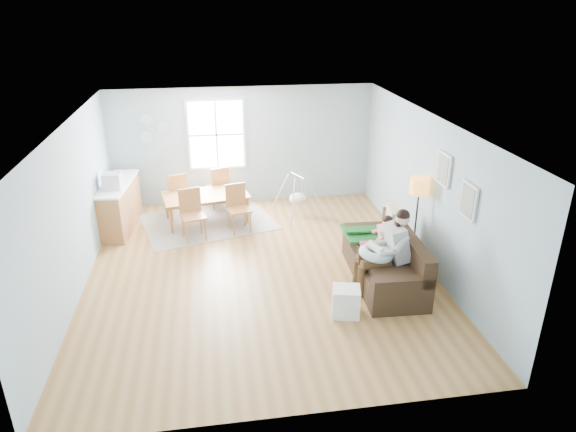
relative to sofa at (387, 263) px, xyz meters
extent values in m
cube|color=olive|center=(-2.12, 0.64, -0.36)|extent=(8.40, 9.40, 0.08)
cube|color=white|center=(-2.12, 0.64, 2.68)|extent=(8.40, 9.40, 0.60)
cube|color=#91ABBE|center=(-2.12, 5.30, 1.03)|extent=(8.40, 0.08, 3.90)
cube|color=#91ABBE|center=(-2.12, -4.02, 1.03)|extent=(8.40, 0.08, 3.90)
cube|color=#91ABBE|center=(2.04, 0.64, 1.03)|extent=(0.08, 9.40, 3.90)
cube|color=silver|center=(-2.72, 4.11, 1.33)|extent=(1.32, 0.06, 1.62)
cube|color=white|center=(-2.72, 4.08, 1.33)|extent=(1.20, 0.02, 1.50)
cube|color=silver|center=(-2.72, 4.07, 1.33)|extent=(1.20, 0.03, 0.04)
cube|color=silver|center=(-2.72, 4.07, 1.33)|extent=(0.04, 0.03, 1.50)
cube|color=silver|center=(0.85, -0.86, 1.43)|extent=(0.04, 0.44, 0.54)
cube|color=slate|center=(0.82, -0.86, 1.43)|extent=(0.01, 0.36, 0.46)
cube|color=silver|center=(0.85, 0.04, 1.63)|extent=(0.04, 0.44, 0.54)
cube|color=slate|center=(0.82, 0.04, 1.63)|extent=(0.01, 0.36, 0.46)
cylinder|color=#8D9CA9|center=(-4.22, 4.11, 1.73)|extent=(0.24, 0.02, 0.24)
cylinder|color=#8D9CA9|center=(-3.87, 4.11, 1.53)|extent=(0.26, 0.02, 0.26)
cylinder|color=#8D9CA9|center=(-4.27, 4.11, 1.33)|extent=(0.28, 0.02, 0.28)
cube|color=black|center=(-0.06, 0.00, -0.10)|extent=(1.05, 2.26, 0.44)
cube|color=black|center=(0.31, -0.01, 0.35)|extent=(0.31, 2.23, 0.46)
cube|color=black|center=(-0.11, -1.00, 0.21)|extent=(0.96, 0.25, 0.17)
cube|color=black|center=(-0.02, 1.01, 0.21)|extent=(0.96, 0.25, 0.17)
cube|color=#135519|center=(-0.05, 0.74, 0.25)|extent=(1.04, 0.85, 0.04)
cube|color=beige|center=(0.26, 0.57, 0.50)|extent=(0.23, 0.56, 0.54)
cube|color=gray|center=(0.01, -0.31, 0.55)|extent=(0.38, 0.47, 0.62)
sphere|color=#E5AD8C|center=(0.08, -0.30, 0.96)|extent=(0.23, 0.23, 0.23)
sphere|color=black|center=(0.08, -0.30, 1.01)|extent=(0.22, 0.22, 0.22)
cylinder|color=#3E2916|center=(-0.36, -0.44, 0.25)|extent=(0.49, 0.18, 0.17)
cylinder|color=#3E2916|center=(-0.37, -0.21, 0.25)|extent=(0.49, 0.18, 0.17)
cylinder|color=#3E2916|center=(-0.59, -0.44, -0.04)|extent=(0.14, 0.14, 0.55)
cylinder|color=#3E2916|center=(-0.59, -0.21, -0.04)|extent=(0.14, 0.14, 0.55)
cube|color=black|center=(-0.67, -0.45, -0.28)|extent=(0.25, 0.11, 0.08)
cube|color=black|center=(-0.68, -0.22, -0.28)|extent=(0.25, 0.11, 0.08)
torus|color=#C5E2F6|center=(-0.32, -0.30, 0.38)|extent=(0.63, 0.62, 0.23)
cylinder|color=silver|center=(-0.32, -0.30, 0.45)|extent=(0.23, 0.33, 0.13)
sphere|color=#E5AD8C|center=(-0.36, -0.14, 0.48)|extent=(0.11, 0.11, 0.11)
cube|color=silver|center=(0.00, 0.21, 0.42)|extent=(0.25, 0.28, 0.38)
sphere|color=#E5AD8C|center=(0.03, 0.21, 0.68)|extent=(0.18, 0.18, 0.18)
sphere|color=black|center=(0.03, 0.21, 0.71)|extent=(0.17, 0.17, 0.17)
cylinder|color=#F03A86|center=(-0.26, 0.15, 0.25)|extent=(0.32, 0.11, 0.09)
cylinder|color=#F03A86|center=(-0.25, 0.30, 0.25)|extent=(0.32, 0.11, 0.09)
cylinder|color=#F03A86|center=(-0.40, 0.16, 0.08)|extent=(0.08, 0.08, 0.31)
cylinder|color=#F03A86|center=(-0.40, 0.30, 0.08)|extent=(0.08, 0.08, 0.31)
cylinder|color=black|center=(0.68, 0.53, -0.30)|extent=(0.29, 0.29, 0.03)
cylinder|color=black|center=(0.68, 0.53, 0.41)|extent=(0.03, 0.03, 1.45)
cylinder|color=orange|center=(0.68, 0.53, 1.19)|extent=(0.33, 0.33, 0.29)
cube|color=white|center=(-0.96, -0.92, -0.09)|extent=(0.48, 0.45, 0.46)
cube|color=black|center=(-1.14, -0.88, -0.09)|extent=(0.10, 0.31, 0.37)
cube|color=gray|center=(-3.03, 2.99, -0.31)|extent=(3.12, 2.67, 0.01)
imported|color=olive|center=(-3.03, 2.99, 0.00)|extent=(1.93, 1.29, 0.63)
cube|color=brown|center=(-3.30, 2.14, 0.18)|extent=(0.57, 0.57, 0.04)
cube|color=brown|center=(-3.35, 2.35, 0.46)|extent=(0.44, 0.15, 0.51)
cylinder|color=brown|center=(-3.43, 1.91, -0.07)|extent=(0.04, 0.04, 0.50)
cylinder|color=brown|center=(-3.07, 2.01, -0.07)|extent=(0.04, 0.04, 0.50)
cylinder|color=brown|center=(-3.53, 2.28, -0.07)|extent=(0.04, 0.04, 0.50)
cylinder|color=brown|center=(-3.16, 2.37, -0.07)|extent=(0.04, 0.04, 0.50)
cube|color=brown|center=(-2.37, 2.40, 0.16)|extent=(0.54, 0.54, 0.04)
cube|color=brown|center=(-2.42, 2.59, 0.43)|extent=(0.42, 0.15, 0.49)
cylinder|color=brown|center=(-2.50, 2.18, -0.08)|extent=(0.04, 0.04, 0.48)
cylinder|color=brown|center=(-2.15, 2.27, -0.08)|extent=(0.04, 0.04, 0.48)
cylinder|color=brown|center=(-2.59, 2.53, -0.08)|extent=(0.04, 0.04, 0.48)
cylinder|color=brown|center=(-2.24, 2.62, -0.08)|extent=(0.04, 0.04, 0.48)
cube|color=brown|center=(-3.69, 3.59, 0.15)|extent=(0.55, 0.55, 0.04)
cube|color=brown|center=(-3.63, 3.40, 0.41)|extent=(0.41, 0.17, 0.48)
cylinder|color=brown|center=(-3.58, 3.81, -0.08)|extent=(0.04, 0.04, 0.47)
cylinder|color=brown|center=(-3.92, 3.70, -0.08)|extent=(0.04, 0.04, 0.47)
cylinder|color=brown|center=(-3.47, 3.47, -0.08)|extent=(0.04, 0.04, 0.47)
cylinder|color=brown|center=(-3.81, 3.36, -0.08)|extent=(0.04, 0.04, 0.47)
cube|color=brown|center=(-2.77, 3.84, 0.16)|extent=(0.57, 0.57, 0.04)
cube|color=brown|center=(-2.70, 3.65, 0.43)|extent=(0.42, 0.18, 0.49)
cylinder|color=brown|center=(-2.65, 4.07, -0.08)|extent=(0.04, 0.04, 0.48)
cylinder|color=brown|center=(-3.00, 3.96, -0.08)|extent=(0.04, 0.04, 0.48)
cylinder|color=brown|center=(-2.53, 3.73, -0.08)|extent=(0.04, 0.04, 0.48)
cylinder|color=brown|center=(-2.88, 3.61, -0.08)|extent=(0.04, 0.04, 0.48)
cube|color=olive|center=(-4.82, 2.98, 0.17)|extent=(0.66, 1.79, 0.97)
cube|color=white|center=(-4.82, 2.98, 0.66)|extent=(0.70, 1.83, 0.04)
cube|color=#BBBAC0|center=(-4.84, 2.63, 0.84)|extent=(0.35, 0.33, 0.32)
cube|color=black|center=(-5.00, 2.64, 0.84)|extent=(0.03, 0.27, 0.23)
cylinder|color=#BBBAC0|center=(-1.03, 3.04, 0.62)|extent=(0.23, 0.51, 0.04)
ellipsoid|color=beige|center=(-1.03, 3.04, 0.09)|extent=(0.38, 0.38, 0.24)
cylinder|color=#BBBAC0|center=(-1.03, 3.04, 0.36)|extent=(0.01, 0.01, 0.43)
cylinder|color=#BBBAC0|center=(-1.20, 2.65, 0.16)|extent=(0.20, 0.44, 0.94)
cylinder|color=#BBBAC0|center=(-0.64, 2.88, 0.16)|extent=(0.43, 0.22, 0.94)
cylinder|color=#BBBAC0|center=(-1.42, 3.21, 0.16)|extent=(0.43, 0.22, 0.94)
cylinder|color=#BBBAC0|center=(-0.86, 3.43, 0.16)|extent=(0.20, 0.44, 0.94)
camera|label=1|loc=(-2.87, -7.39, 4.20)|focal=32.00mm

